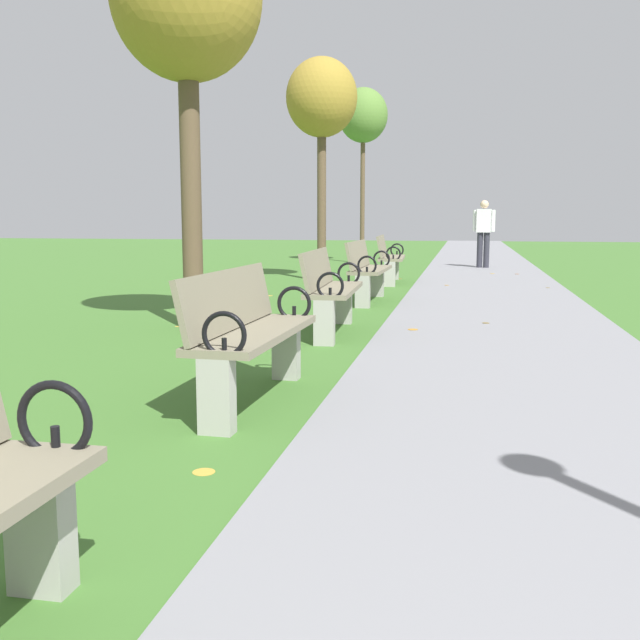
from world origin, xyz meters
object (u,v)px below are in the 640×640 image
park_bench_4 (330,289)px  park_bench_5 (367,269)px  park_bench_6 (389,257)px  park_bench_3 (249,332)px  tree_3 (186,2)px  tree_4 (322,101)px  tree_5 (363,117)px  pedestrian_walking (484,230)px

park_bench_4 → park_bench_5: same height
park_bench_6 → park_bench_3: bearing=-90.0°
tree_3 → park_bench_5: bearing=62.8°
park_bench_4 → tree_3: (-1.54, -0.00, 3.00)m
park_bench_4 → park_bench_6: bearing=90.0°
park_bench_3 → tree_4: 9.81m
park_bench_3 → tree_5: bearing=95.1°
pedestrian_walking → park_bench_3: bearing=-97.7°
park_bench_6 → park_bench_5: bearing=-90.0°
pedestrian_walking → tree_5: bearing=157.7°
park_bench_3 → park_bench_5: bearing=90.0°
park_bench_3 → park_bench_6: bearing=90.0°
tree_4 → pedestrian_walking: size_ratio=2.61×
park_bench_5 → tree_3: size_ratio=0.36×
park_bench_4 → tree_5: bearing=96.3°
park_bench_4 → tree_4: bearing=102.0°
park_bench_5 → pedestrian_walking: bearing=76.3°
tree_3 → pedestrian_walking: tree_3 is taller
pedestrian_walking → tree_3: bearing=-107.8°
park_bench_3 → park_bench_6: same height
park_bench_5 → park_bench_6: size_ratio=0.99×
tree_5 → pedestrian_walking: bearing=-22.3°
park_bench_5 → tree_4: tree_4 is taller
park_bench_6 → tree_5: 6.71m
park_bench_3 → park_bench_5: (-0.00, 6.00, 0.00)m
pedestrian_walking → tree_4: bearing=-126.6°
park_bench_3 → park_bench_4: bearing=90.0°
tree_3 → tree_4: size_ratio=1.05×
park_bench_3 → park_bench_4: (0.00, 3.00, 0.00)m
tree_4 → tree_5: 5.57m
park_bench_4 → pedestrian_walking: bearing=80.1°
tree_4 → tree_5: size_ratio=0.92×
park_bench_6 → pedestrian_walking: bearing=67.3°
park_bench_4 → tree_5: size_ratio=0.35×
park_bench_3 → tree_5: size_ratio=0.35×
park_bench_4 → park_bench_5: bearing=90.0°
park_bench_4 → tree_3: bearing=-179.9°
park_bench_5 → park_bench_6: (0.00, 3.15, 0.00)m
park_bench_5 → park_bench_6: 3.15m
park_bench_4 → park_bench_6: 6.16m
tree_4 → pedestrian_walking: 5.86m
tree_4 → pedestrian_walking: bearing=53.4°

